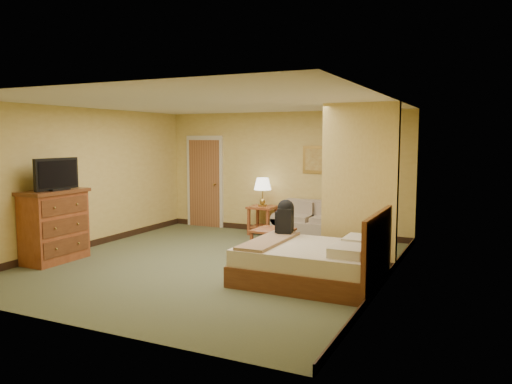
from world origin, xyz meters
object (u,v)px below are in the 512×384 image
Objects in this scene: dresser at (54,225)px; loveseat at (313,227)px; bed at (314,262)px; coffee_table at (273,236)px.

loveseat is at bearing 47.09° from dresser.
dresser is 4.36m from bed.
dresser reaches higher than coffee_table.
loveseat is 0.79× the size of bed.
dresser reaches higher than loveseat.
coffee_table is (-0.27, -1.38, 0.05)m from loveseat.
dresser is (-3.29, -3.54, 0.35)m from loveseat.
loveseat is 1.41m from coffee_table.
bed reaches higher than coffee_table.
coffee_table is 3.72m from dresser.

